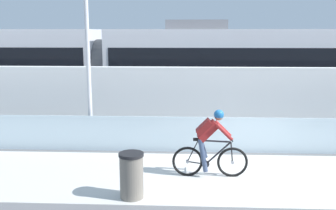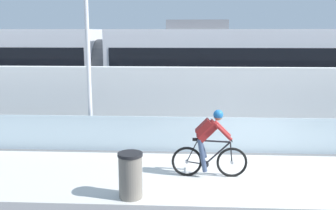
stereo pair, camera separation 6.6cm
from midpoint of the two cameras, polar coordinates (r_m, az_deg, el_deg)
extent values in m
plane|color=slate|center=(9.21, 12.21, -10.60)|extent=(200.00, 200.00, 0.00)
cube|color=silver|center=(9.21, 12.21, -10.56)|extent=(32.00, 3.20, 0.01)
cube|color=silver|center=(10.79, 10.73, -4.49)|extent=(32.00, 0.05, 1.01)
cube|color=white|center=(12.39, 9.70, 0.47)|extent=(32.00, 0.36, 2.24)
cube|color=#595654|center=(15.04, 8.44, -1.98)|extent=(32.00, 0.08, 0.01)
cube|color=#595654|center=(16.43, 7.96, -0.86)|extent=(32.00, 0.08, 0.01)
cube|color=#232326|center=(16.58, -17.21, 0.11)|extent=(1.40, 1.88, 0.20)
cylinder|color=black|center=(15.93, -18.07, -0.59)|extent=(0.60, 0.10, 0.60)
cylinder|color=black|center=(17.25, -16.40, 0.37)|extent=(0.60, 0.10, 0.60)
cube|color=silver|center=(15.54, 11.43, 5.43)|extent=(11.00, 2.50, 3.10)
cube|color=black|center=(15.51, 11.47, 6.72)|extent=(10.56, 2.54, 1.04)
cube|color=red|center=(15.73, 11.24, 0.46)|extent=(10.78, 2.53, 0.28)
cube|color=slate|center=(15.30, 4.17, 12.02)|extent=(2.40, 1.10, 0.36)
cube|color=#232326|center=(15.63, -1.65, -0.03)|extent=(1.40, 1.88, 0.20)
cylinder|color=black|center=(14.94, -1.86, -0.78)|extent=(0.60, 0.10, 0.60)
cylinder|color=black|center=(16.35, -1.46, 0.24)|extent=(0.60, 0.10, 0.60)
cube|color=#232326|center=(16.65, 23.28, -0.25)|extent=(1.40, 1.88, 0.20)
cylinder|color=black|center=(17.32, 22.45, 0.02)|extent=(0.60, 0.10, 0.60)
cylinder|color=#59595B|center=(15.74, -9.84, 5.55)|extent=(0.60, 2.30, 2.30)
torus|color=black|center=(9.03, 9.50, -8.52)|extent=(0.72, 0.06, 0.72)
cylinder|color=#99999E|center=(9.03, 9.50, -8.52)|extent=(0.07, 0.10, 0.07)
torus|color=black|center=(8.96, 2.75, -8.52)|extent=(0.72, 0.06, 0.72)
cylinder|color=#99999E|center=(8.96, 2.75, -8.52)|extent=(0.07, 0.10, 0.07)
cylinder|color=black|center=(8.92, 7.38, -7.23)|extent=(0.60, 0.04, 0.58)
cylinder|color=black|center=(8.90, 4.94, -7.13)|extent=(0.22, 0.04, 0.59)
cylinder|color=black|center=(8.83, 6.84, -5.44)|extent=(0.76, 0.04, 0.07)
cylinder|color=black|center=(8.98, 4.12, -8.71)|extent=(0.43, 0.03, 0.09)
cylinder|color=black|center=(8.88, 3.56, -6.94)|extent=(0.27, 0.02, 0.53)
cylinder|color=black|center=(8.95, 9.39, -7.04)|extent=(0.08, 0.03, 0.49)
cube|color=black|center=(8.80, 4.38, -5.21)|extent=(0.24, 0.10, 0.05)
cylinder|color=black|center=(8.84, 9.30, -4.91)|extent=(0.03, 0.58, 0.03)
cylinder|color=#262628|center=(8.99, 5.48, -8.89)|extent=(0.18, 0.02, 0.18)
cube|color=maroon|center=(8.75, 5.84, -3.87)|extent=(0.50, 0.28, 0.51)
cube|color=maroon|center=(8.73, 5.24, -3.29)|extent=(0.38, 0.30, 0.38)
sphere|color=#997051|center=(8.69, 7.47, -1.68)|extent=(0.20, 0.20, 0.20)
sphere|color=#195999|center=(8.68, 7.48, -1.45)|extent=(0.23, 0.23, 0.23)
cylinder|color=maroon|center=(8.62, 8.28, -4.09)|extent=(0.41, 0.08, 0.41)
cylinder|color=maroon|center=(8.93, 8.09, -3.55)|extent=(0.41, 0.08, 0.41)
cylinder|color=#384766|center=(8.82, 5.08, -7.59)|extent=(0.25, 0.11, 0.79)
cylinder|color=#384766|center=(8.95, 5.05, -6.38)|extent=(0.25, 0.11, 0.52)
cylinder|color=gray|center=(11.43, -11.63, -5.75)|extent=(0.24, 0.24, 0.20)
cylinder|color=silver|center=(11.02, -12.06, 4.76)|extent=(0.12, 0.12, 4.20)
cylinder|color=slate|center=(7.84, -5.77, -10.79)|extent=(0.48, 0.48, 0.90)
cylinder|color=black|center=(7.68, -5.84, -7.46)|extent=(0.51, 0.51, 0.06)
camera|label=1|loc=(0.03, -90.17, -0.03)|focal=40.36mm
camera|label=2|loc=(0.03, 89.83, 0.03)|focal=40.36mm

